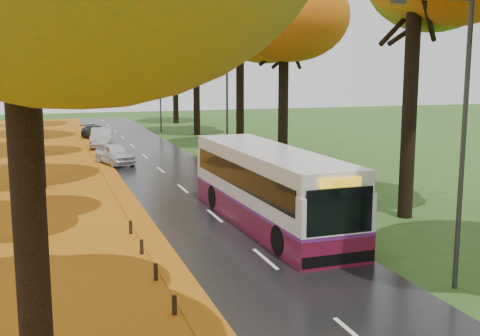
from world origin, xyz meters
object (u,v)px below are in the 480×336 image
streetlamp_near (457,121)px  car_white (115,154)px  streetlamp_far (157,83)px  streetlamp_mid (223,91)px  bus (269,185)px  car_silver (102,138)px  car_dark (96,132)px

streetlamp_near → car_white: (-6.30, 25.11, -4.02)m
streetlamp_far → streetlamp_mid: bearing=-90.0°
streetlamp_mid → bus: 14.49m
streetlamp_mid → streetlamp_near: bearing=-90.0°
car_silver → streetlamp_mid: bearing=-53.2°
streetlamp_mid → streetlamp_far: bearing=90.0°
car_silver → bus: bearing=-72.2°
streetlamp_mid → car_white: bearing=153.7°
streetlamp_near → streetlamp_far: same height
streetlamp_far → car_dark: size_ratio=2.02×
streetlamp_mid → streetlamp_far: (0.00, 22.00, 0.00)m
streetlamp_near → car_white: 26.20m
car_white → car_silver: size_ratio=0.85×
streetlamp_mid → bus: bearing=-99.3°
bus → car_white: bearing=101.5°
streetlamp_near → streetlamp_mid: 22.00m
streetlamp_far → car_white: bearing=-108.4°
car_white → car_silver: bearing=74.1°
car_white → car_dark: 14.44m
car_dark → streetlamp_far: bearing=18.7°
streetlamp_near → car_dark: size_ratio=2.02×
streetlamp_far → car_dark: streetlamp_far is taller
streetlamp_near → car_silver: bearing=100.5°
car_white → car_dark: bearing=74.1°
streetlamp_mid → car_white: streetlamp_mid is taller
streetlamp_mid → bus: size_ratio=0.70×
car_dark → car_silver: bearing=-106.5°
streetlamp_near → bus: bearing=106.0°
streetlamp_near → car_silver: (-6.30, 33.92, -3.94)m
streetlamp_mid → car_silver: size_ratio=1.79×
streetlamp_near → car_dark: bearing=99.0°
bus → car_dark: (-4.00, 31.52, -0.98)m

